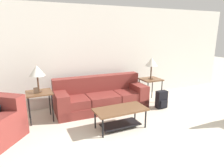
% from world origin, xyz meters
% --- Properties ---
extents(wall_back, '(9.12, 0.06, 2.60)m').
position_xyz_m(wall_back, '(0.00, 4.31, 1.30)').
color(wall_back, silver).
rests_on(wall_back, ground_plane).
extents(couch, '(2.33, 0.93, 0.82)m').
position_xyz_m(couch, '(-0.23, 3.68, 0.30)').
color(couch, maroon).
rests_on(couch, ground_plane).
extents(coffee_table, '(1.07, 0.53, 0.43)m').
position_xyz_m(coffee_table, '(-0.27, 2.51, 0.31)').
color(coffee_table, brown).
rests_on(coffee_table, ground_plane).
extents(side_table_left, '(0.54, 0.51, 0.66)m').
position_xyz_m(side_table_left, '(-1.71, 3.61, 0.59)').
color(side_table_left, brown).
rests_on(side_table_left, ground_plane).
extents(side_table_right, '(0.54, 0.51, 0.66)m').
position_xyz_m(side_table_right, '(1.24, 3.61, 0.59)').
color(side_table_right, brown).
rests_on(side_table_right, ground_plane).
extents(table_lamp_left, '(0.33, 0.33, 0.59)m').
position_xyz_m(table_lamp_left, '(-1.71, 3.61, 1.12)').
color(table_lamp_left, '#472D1E').
rests_on(table_lamp_left, side_table_left).
extents(table_lamp_right, '(0.33, 0.33, 0.59)m').
position_xyz_m(table_lamp_right, '(1.24, 3.61, 1.12)').
color(table_lamp_right, '#472D1E').
rests_on(table_lamp_right, side_table_right).
extents(backpack, '(0.28, 0.24, 0.45)m').
position_xyz_m(backpack, '(1.22, 3.06, 0.22)').
color(backpack, black).
rests_on(backpack, ground_plane).
extents(picture_frame, '(0.10, 0.04, 0.13)m').
position_xyz_m(picture_frame, '(-1.77, 3.54, 0.72)').
color(picture_frame, '#4C3828').
rests_on(picture_frame, side_table_left).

